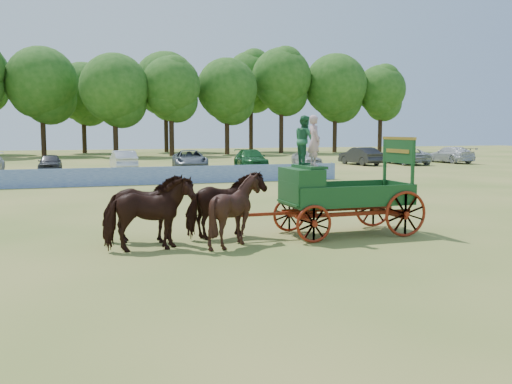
# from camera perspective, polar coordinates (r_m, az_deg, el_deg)

# --- Properties ---
(ground) EXTENTS (160.00, 160.00, 0.00)m
(ground) POSITION_cam_1_polar(r_m,az_deg,el_deg) (16.55, -2.19, -4.96)
(ground) COLOR #AA904D
(ground) RESTS_ON ground
(horse_lead_left) EXTENTS (2.40, 1.18, 1.99)m
(horse_lead_left) POSITION_cam_1_polar(r_m,az_deg,el_deg) (15.36, -10.69, -2.18)
(horse_lead_left) COLOR black
(horse_lead_left) RESTS_ON ground
(horse_lead_right) EXTENTS (2.55, 1.62, 1.99)m
(horse_lead_right) POSITION_cam_1_polar(r_m,az_deg,el_deg) (16.44, -11.20, -1.64)
(horse_lead_right) COLOR black
(horse_lead_right) RESTS_ON ground
(horse_wheel_left) EXTENTS (1.92, 1.73, 1.99)m
(horse_wheel_left) POSITION_cam_1_polar(r_m,az_deg,el_deg) (15.85, -2.06, -1.81)
(horse_wheel_left) COLOR black
(horse_wheel_left) RESTS_ON ground
(horse_wheel_right) EXTENTS (2.55, 1.63, 1.99)m
(horse_wheel_right) POSITION_cam_1_polar(r_m,az_deg,el_deg) (16.90, -3.10, -1.31)
(horse_wheel_right) COLOR black
(horse_wheel_right) RESTS_ON ground
(farm_dray) EXTENTS (6.00, 2.00, 3.65)m
(farm_dray) POSITION_cam_1_polar(r_m,az_deg,el_deg) (17.36, 6.87, 0.85)
(farm_dray) COLOR maroon
(farm_dray) RESTS_ON ground
(sponsor_banner) EXTENTS (26.00, 0.08, 1.05)m
(sponsor_banner) POSITION_cam_1_polar(r_m,az_deg,el_deg) (33.89, -12.29, 1.56)
(sponsor_banner) COLOR #1B3E95
(sponsor_banner) RESTS_ON ground
(parked_cars) EXTENTS (59.03, 7.48, 1.61)m
(parked_cars) POSITION_cam_1_polar(r_m,az_deg,el_deg) (46.94, -6.70, 3.22)
(parked_cars) COLOR silver
(parked_cars) RESTS_ON ground
(treeline) EXTENTS (90.50, 22.46, 14.92)m
(treeline) POSITION_cam_1_polar(r_m,az_deg,el_deg) (76.15, -20.39, 10.57)
(treeline) COLOR #382314
(treeline) RESTS_ON ground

